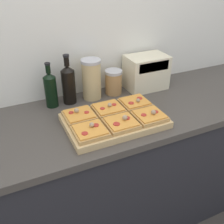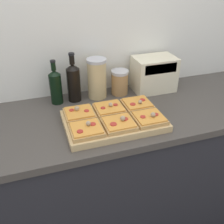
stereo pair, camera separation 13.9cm
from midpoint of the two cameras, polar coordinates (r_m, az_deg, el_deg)
The scene contains 14 objects.
wall_back at distance 1.64m, azimuth -5.11°, elevation 15.76°, with size 6.00×0.06×2.50m.
kitchen_counter at distance 1.74m, azimuth -1.01°, elevation -13.67°, with size 2.63×0.67×0.90m.
cutting_board at distance 1.39m, azimuth 3.26°, elevation -2.03°, with size 0.52×0.33×0.04m, color tan.
pizza_slice_back_left at distance 1.39m, azimuth -4.30°, elevation -0.39°, with size 0.16×0.15×0.05m.
pizza_slice_back_center at distance 1.43m, azimuth 2.17°, elevation 0.67°, with size 0.16×0.15×0.05m.
pizza_slice_back_right at distance 1.49m, azimuth 8.19°, elevation 1.66°, with size 0.16×0.15×0.05m.
pizza_slice_front_left at distance 1.26m, azimuth -2.48°, elevation -3.93°, with size 0.16×0.15×0.05m.
pizza_slice_front_center at distance 1.31m, azimuth 4.56°, elevation -2.62°, with size 0.16×0.15×0.05m.
pizza_slice_front_right at distance 1.37m, azimuth 11.00°, elevation -1.40°, with size 0.16×0.15×0.05m.
olive_oil_bottle at distance 1.57m, azimuth -9.70°, elevation 5.52°, with size 0.07×0.07×0.27m.
wine_bottle at distance 1.58m, azimuth -5.87°, elevation 6.51°, with size 0.08×0.08×0.30m.
grain_jar_tall at distance 1.61m, azimuth -0.81°, elevation 7.28°, with size 0.12×0.12×0.25m.
grain_jar_short at distance 1.68m, azimuth 4.07°, elevation 6.45°, with size 0.11×0.11×0.16m.
toaster_oven at distance 1.75m, azimuth 11.40°, elevation 8.09°, with size 0.29×0.18×0.22m.
Camera 2 is at (-0.29, -0.90, 1.67)m, focal length 42.00 mm.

